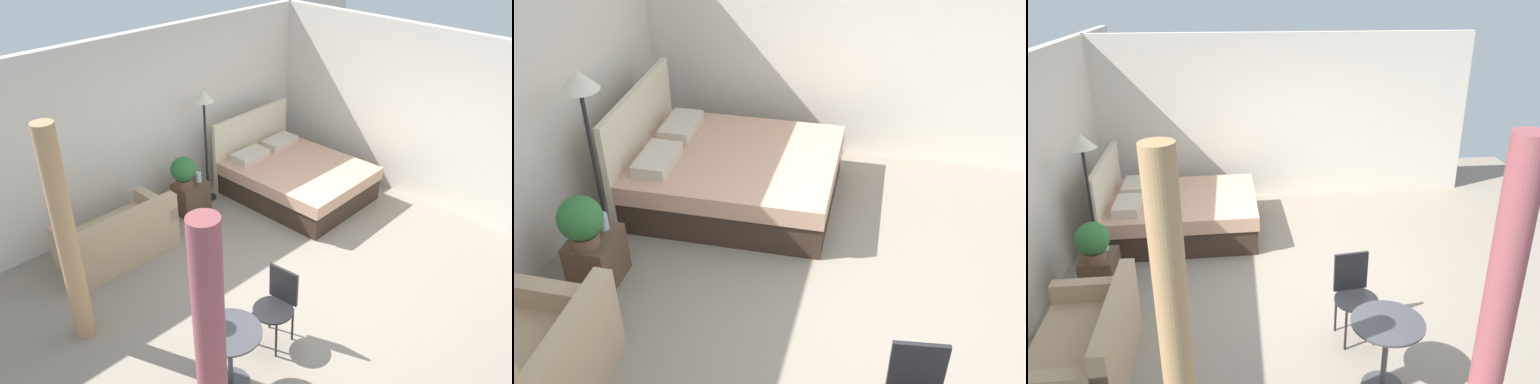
# 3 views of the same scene
# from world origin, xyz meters

# --- Properties ---
(ground_plane) EXTENTS (8.43, 8.91, 0.02)m
(ground_plane) POSITION_xyz_m (0.00, 0.00, -0.01)
(ground_plane) COLOR gray
(wall_back) EXTENTS (8.43, 0.12, 2.60)m
(wall_back) POSITION_xyz_m (0.00, 2.95, 1.30)
(wall_back) COLOR silver
(wall_back) RESTS_ON ground
(wall_right) EXTENTS (0.12, 5.91, 2.60)m
(wall_right) POSITION_xyz_m (2.71, 0.00, 1.30)
(wall_right) COLOR silver
(wall_right) RESTS_ON ground
(bed) EXTENTS (1.69, 2.06, 1.14)m
(bed) POSITION_xyz_m (1.40, 1.59, 0.30)
(bed) COLOR #38281E
(bed) RESTS_ON ground
(couch) EXTENTS (1.45, 0.83, 0.77)m
(couch) POSITION_xyz_m (-1.41, 2.14, 0.27)
(couch) COLOR tan
(couch) RESTS_ON ground
(nightstand) EXTENTS (0.46, 0.36, 0.48)m
(nightstand) POSITION_xyz_m (-0.06, 2.33, 0.24)
(nightstand) COLOR brown
(nightstand) RESTS_ON ground
(potted_plant) EXTENTS (0.36, 0.36, 0.44)m
(potted_plant) POSITION_xyz_m (-0.16, 2.33, 0.72)
(potted_plant) COLOR brown
(potted_plant) RESTS_ON nightstand
(vase) EXTENTS (0.09, 0.09, 0.15)m
(vase) POSITION_xyz_m (0.06, 2.28, 0.55)
(vase) COLOR silver
(vase) RESTS_ON nightstand
(floor_lamp) EXTENTS (0.32, 0.32, 1.75)m
(floor_lamp) POSITION_xyz_m (0.38, 2.45, 1.47)
(floor_lamp) COLOR black
(floor_lamp) RESTS_ON ground
(balcony_table) EXTENTS (0.61, 0.61, 0.69)m
(balcony_table) POSITION_xyz_m (-1.81, -0.42, 0.48)
(balcony_table) COLOR #3F3F44
(balcony_table) RESTS_ON ground
(cafe_chair_near_window) EXTENTS (0.48, 0.48, 0.85)m
(cafe_chair_near_window) POSITION_xyz_m (-1.04, -0.32, 0.51)
(cafe_chair_near_window) COLOR black
(cafe_chair_near_window) RESTS_ON ground
(curtain_left) EXTENTS (0.23, 0.23, 2.47)m
(curtain_left) POSITION_xyz_m (-2.46, -0.95, 1.23)
(curtain_left) COLOR #994C51
(curtain_left) RESTS_ON ground
(curtain_right) EXTENTS (0.21, 0.21, 2.47)m
(curtain_right) POSITION_xyz_m (-2.46, 1.20, 1.23)
(curtain_right) COLOR tan
(curtain_right) RESTS_ON ground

